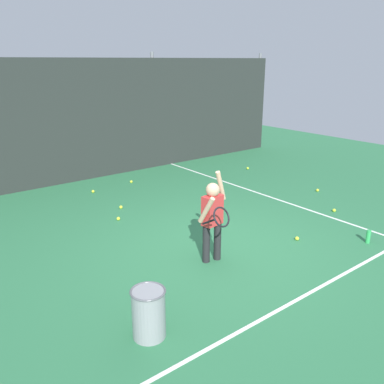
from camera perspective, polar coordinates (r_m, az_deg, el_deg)
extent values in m
plane|color=#2D7247|center=(6.48, 3.99, -7.90)|extent=(20.00, 20.00, 0.00)
cube|color=white|center=(5.51, 16.10, -13.69)|extent=(9.00, 0.05, 0.00)
cube|color=white|center=(8.82, 11.94, -1.00)|extent=(0.05, 9.00, 0.00)
cube|color=#282D2B|center=(10.16, -15.14, 9.70)|extent=(12.59, 0.08, 2.90)
cylinder|color=slate|center=(11.16, -5.46, 11.33)|extent=(0.09, 0.09, 3.05)
cylinder|color=slate|center=(13.79, 9.34, 12.49)|extent=(0.09, 0.09, 3.05)
cylinder|color=#232326|center=(5.93, 2.03, -7.34)|extent=(0.11, 0.11, 0.58)
cylinder|color=#232326|center=(6.02, 3.62, -6.98)|extent=(0.11, 0.11, 0.58)
cube|color=red|center=(5.77, 2.91, -2.58)|extent=(0.32, 0.21, 0.44)
sphere|color=tan|center=(5.67, 2.96, 0.30)|extent=(0.20, 0.20, 0.20)
cylinder|color=tan|center=(5.82, 4.08, 0.91)|extent=(0.21, 0.09, 0.46)
cylinder|color=tan|center=(5.58, 2.05, -2.59)|extent=(0.10, 0.30, 0.43)
cylinder|color=black|center=(5.49, 2.42, -4.22)|extent=(0.06, 0.24, 0.15)
torus|color=black|center=(5.31, 4.20, -3.55)|extent=(0.30, 0.20, 0.26)
cylinder|color=gray|center=(4.50, -6.15, -16.79)|extent=(0.36, 0.36, 0.55)
torus|color=#595B60|center=(4.35, -6.28, -13.81)|extent=(0.38, 0.38, 0.02)
cylinder|color=green|center=(7.19, 23.71, -5.80)|extent=(0.07, 0.07, 0.22)
sphere|color=#CCE033|center=(9.31, -13.84, 0.08)|extent=(0.07, 0.07, 0.07)
sphere|color=#CCE033|center=(7.63, -10.40, -3.74)|extent=(0.07, 0.07, 0.07)
sphere|color=#CCE033|center=(8.21, -10.04, -2.13)|extent=(0.07, 0.07, 0.07)
sphere|color=#CCE033|center=(11.10, 7.90, 3.35)|extent=(0.07, 0.07, 0.07)
sphere|color=#CCE033|center=(9.88, -8.60, 1.45)|extent=(0.07, 0.07, 0.07)
sphere|color=#CCE033|center=(6.93, 14.66, -6.39)|extent=(0.07, 0.07, 0.07)
sphere|color=#CCE033|center=(9.56, 17.37, 0.24)|extent=(0.07, 0.07, 0.07)
sphere|color=#CCE033|center=(8.40, 19.50, -2.46)|extent=(0.07, 0.07, 0.07)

